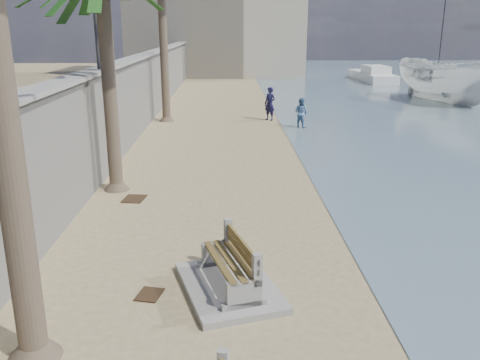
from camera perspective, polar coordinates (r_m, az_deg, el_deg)
name	(u,v)px	position (r m, az deg, el deg)	size (l,w,h in m)	color
seawall	(139,95)	(26.02, -11.26, 9.39)	(0.45, 70.00, 3.50)	gray
wall_cap	(137,57)	(25.86, -11.49, 13.34)	(0.80, 70.00, 0.12)	gray
end_building	(216,7)	(57.49, -2.72, 18.79)	(18.00, 12.00, 14.00)	#B7AA93
bench_far	(229,269)	(10.00, -1.20, -9.99)	(2.31, 2.83, 1.03)	gray
person_a	(270,101)	(28.29, 3.38, 8.82)	(0.76, 0.51, 2.10)	#131233
person_b	(301,111)	(26.35, 6.88, 7.69)	(0.82, 0.63, 1.70)	#4B719C
boat_cruiser	(446,78)	(38.11, 22.13, 10.54)	(3.42, 3.52, 4.03)	silver
yacht_far	(372,77)	(51.64, 14.58, 11.13)	(8.69, 2.43, 1.50)	silver
sailboat_west	(438,71)	(61.03, 21.32, 11.30)	(7.29, 4.98, 9.38)	silver
debris_c	(134,199)	(15.57, -11.79, -2.08)	(0.76, 0.61, 0.03)	#382616
debris_d	(149,295)	(10.17, -10.13, -12.54)	(0.55, 0.44, 0.03)	#382616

